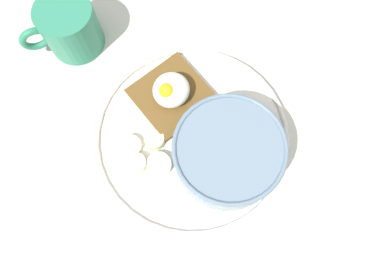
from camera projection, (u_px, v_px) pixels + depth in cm
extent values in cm
cube|color=beige|center=(192.00, 140.00, 53.40)|extent=(120.00, 120.00, 2.00)
cylinder|color=silver|center=(192.00, 137.00, 51.97)|extent=(26.83, 26.83, 1.00)
torus|color=silver|center=(192.00, 135.00, 51.21)|extent=(26.63, 26.63, 0.60)
cylinder|color=slate|center=(228.00, 154.00, 47.71)|extent=(13.97, 13.97, 5.88)
torus|color=slate|center=(230.00, 148.00, 44.91)|extent=(14.17, 14.17, 0.60)
cylinder|color=white|center=(227.00, 155.00, 48.31)|extent=(12.57, 12.57, 4.22)
ellipsoid|color=white|center=(229.00, 151.00, 46.49)|extent=(11.94, 11.94, 1.20)
ellipsoid|color=#986941|center=(220.00, 161.00, 45.87)|extent=(1.27, 0.96, 0.49)
ellipsoid|color=#956741|center=(220.00, 148.00, 46.24)|extent=(1.94, 1.71, 0.70)
ellipsoid|color=beige|center=(250.00, 162.00, 45.74)|extent=(1.50, 1.82, 0.67)
ellipsoid|color=tan|center=(217.00, 127.00, 47.19)|extent=(1.36, 1.12, 0.50)
ellipsoid|color=tan|center=(227.00, 122.00, 47.27)|extent=(1.94, 1.48, 0.74)
ellipsoid|color=#9D6D3F|center=(223.00, 169.00, 45.50)|extent=(1.53, 1.04, 0.63)
ellipsoid|color=#C5B38C|center=(207.00, 141.00, 46.58)|extent=(1.60, 1.65, 0.60)
cube|color=brown|center=(172.00, 95.00, 52.30)|extent=(12.76, 12.76, 0.30)
cube|color=brown|center=(172.00, 96.00, 52.71)|extent=(12.51, 12.51, 1.04)
ellipsoid|color=white|center=(171.00, 90.00, 50.66)|extent=(5.19, 5.05, 3.25)
sphere|color=#F9AF17|center=(167.00, 91.00, 49.74)|extent=(2.33, 2.33, 2.33)
cylinder|color=beige|center=(159.00, 165.00, 49.67)|extent=(4.52, 4.48, 1.38)
cylinder|color=#B5B18D|center=(159.00, 164.00, 49.19)|extent=(0.81, 0.80, 0.19)
cylinder|color=#F8E6C6|center=(131.00, 146.00, 50.46)|extent=(3.50, 3.58, 1.36)
cylinder|color=#C1B39A|center=(130.00, 145.00, 50.00)|extent=(0.63, 0.64, 0.19)
cylinder|color=beige|center=(155.00, 140.00, 50.68)|extent=(3.89, 3.92, 1.43)
cylinder|color=tan|center=(154.00, 139.00, 50.21)|extent=(0.69, 0.70, 0.20)
cylinder|color=#EDECBF|center=(136.00, 164.00, 49.54)|extent=(3.77, 3.82, 1.61)
cylinder|color=#B9B895|center=(135.00, 163.00, 48.88)|extent=(0.67, 0.68, 0.16)
cylinder|color=#2C7E5D|center=(71.00, 27.00, 53.30)|extent=(8.10, 8.10, 7.85)
cylinder|color=#3B2712|center=(64.00, 15.00, 50.45)|extent=(6.89, 6.89, 0.40)
torus|color=#2C7E5D|center=(35.00, 39.00, 52.29)|extent=(4.07, 3.60, 4.45)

